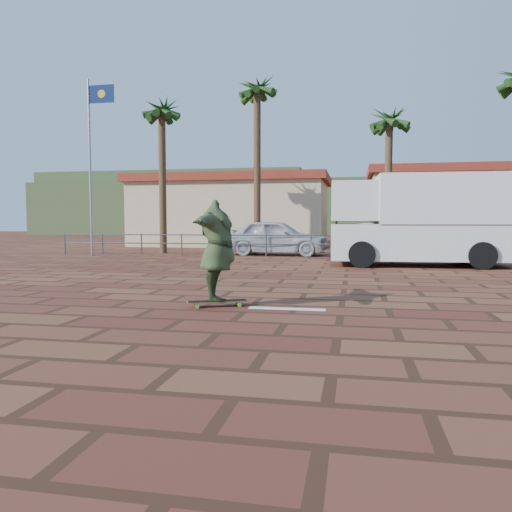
{
  "coord_description": "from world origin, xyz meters",
  "views": [
    {
      "loc": [
        1.87,
        -10.08,
        1.59
      ],
      "look_at": [
        -0.3,
        0.96,
        0.8
      ],
      "focal_mm": 35.0,
      "sensor_mm": 36.0,
      "label": 1
    }
  ],
  "objects": [
    {
      "name": "ground",
      "position": [
        0.0,
        0.0,
        0.0
      ],
      "size": [
        120.0,
        120.0,
        0.0
      ],
      "primitive_type": "plane",
      "color": "brown",
      "rests_on": "ground"
    },
    {
      "name": "paint_stripe",
      "position": [
        0.7,
        -1.2,
        0.0
      ],
      "size": [
        1.4,
        0.22,
        0.01
      ],
      "primitive_type": "cube",
      "color": "white",
      "rests_on": "ground"
    },
    {
      "name": "guardrail",
      "position": [
        0.0,
        12.0,
        0.68
      ],
      "size": [
        24.06,
        0.06,
        1.0
      ],
      "color": "#47494F",
      "rests_on": "ground"
    },
    {
      "name": "flagpole",
      "position": [
        -9.87,
        11.0,
        4.64
      ],
      "size": [
        1.3,
        0.1,
        8.0
      ],
      "color": "gray",
      "rests_on": "ground"
    },
    {
      "name": "palm_far_left",
      "position": [
        -7.5,
        13.5,
        6.83
      ],
      "size": [
        2.4,
        2.4,
        8.25
      ],
      "color": "brown",
      "rests_on": "ground"
    },
    {
      "name": "palm_left",
      "position": [
        -3.0,
        15.0,
        7.95
      ],
      "size": [
        2.4,
        2.4,
        9.45
      ],
      "color": "brown",
      "rests_on": "ground"
    },
    {
      "name": "palm_center",
      "position": [
        3.5,
        15.5,
        6.36
      ],
      "size": [
        2.4,
        2.4,
        7.75
      ],
      "color": "brown",
      "rests_on": "ground"
    },
    {
      "name": "building_west",
      "position": [
        -6.0,
        22.0,
        2.28
      ],
      "size": [
        12.6,
        7.6,
        4.5
      ],
      "color": "beige",
      "rests_on": "ground"
    },
    {
      "name": "building_east",
      "position": [
        8.0,
        24.0,
        2.54
      ],
      "size": [
        10.6,
        6.6,
        5.0
      ],
      "color": "beige",
      "rests_on": "ground"
    },
    {
      "name": "hill_front",
      "position": [
        0.0,
        50.0,
        3.0
      ],
      "size": [
        70.0,
        18.0,
        6.0
      ],
      "primitive_type": "cube",
      "color": "#384C28",
      "rests_on": "ground"
    },
    {
      "name": "hill_back",
      "position": [
        -22.0,
        56.0,
        4.0
      ],
      "size": [
        35.0,
        14.0,
        8.0
      ],
      "primitive_type": "cube",
      "color": "#384C28",
      "rests_on": "ground"
    },
    {
      "name": "longboard",
      "position": [
        -0.6,
        -1.21,
        0.09
      ],
      "size": [
        1.14,
        0.67,
        0.11
      ],
      "rotation": [
        0.0,
        0.0,
        0.41
      ],
      "color": "olive",
      "rests_on": "ground"
    },
    {
      "name": "skateboarder",
      "position": [
        -0.6,
        -1.21,
        1.05
      ],
      "size": [
        0.75,
        2.33,
        1.87
      ],
      "primitive_type": "imported",
      "rotation": [
        0.0,
        0.0,
        1.63
      ],
      "color": "#344525",
      "rests_on": "longboard"
    },
    {
      "name": "campervan",
      "position": [
        4.18,
        8.49,
        1.68
      ],
      "size": [
        6.29,
        2.95,
        3.2
      ],
      "rotation": [
        0.0,
        0.0,
        0.05
      ],
      "color": "silver",
      "rests_on": "ground"
    },
    {
      "name": "car_silver",
      "position": [
        -1.72,
        13.0,
        0.84
      ],
      "size": [
        5.01,
        2.22,
        1.68
      ],
      "primitive_type": "imported",
      "rotation": [
        0.0,
        0.0,
        1.52
      ],
      "color": "silver",
      "rests_on": "ground"
    },
    {
      "name": "car_white",
      "position": [
        3.14,
        16.14,
        0.74
      ],
      "size": [
        4.76,
        3.2,
        1.48
      ],
      "primitive_type": "imported",
      "rotation": [
        0.0,
        0.0,
        1.97
      ],
      "color": "silver",
      "rests_on": "ground"
    }
  ]
}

